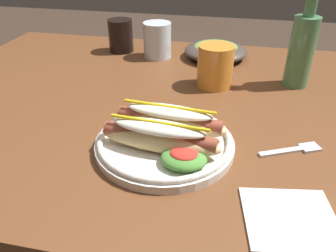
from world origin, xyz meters
name	(u,v)px	position (x,y,z in m)	size (l,w,h in m)	color
dining_table	(190,135)	(0.00, 0.00, 0.65)	(1.40, 0.91, 0.74)	brown
hot_dog_plate	(165,137)	(-0.02, -0.20, 0.77)	(0.26, 0.26, 0.08)	silver
fork	(295,150)	(0.22, -0.16, 0.74)	(0.12, 0.07, 0.00)	silver
soda_cup	(121,36)	(-0.28, 0.32, 0.79)	(0.08, 0.08, 0.10)	black
water_cup	(157,40)	(-0.15, 0.29, 0.79)	(0.09, 0.09, 0.11)	silver
extra_cup	(215,66)	(0.04, 0.11, 0.79)	(0.09, 0.09, 0.11)	orange
glass_bottle	(302,48)	(0.25, 0.15, 0.84)	(0.06, 0.06, 0.26)	#4C7F51
side_bowl	(216,50)	(0.03, 0.31, 0.76)	(0.19, 0.19, 0.05)	#423833
napkin	(290,219)	(0.19, -0.33, 0.74)	(0.13, 0.12, 0.00)	white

